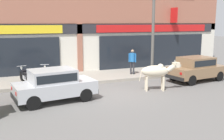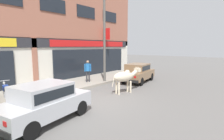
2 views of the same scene
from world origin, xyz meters
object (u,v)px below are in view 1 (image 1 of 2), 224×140
motorcycle_0 (25,76)px  motorcycle_1 (44,75)px  pedestrian (132,59)px  cow (157,71)px  car_1 (196,68)px  car_0 (54,84)px  utility_pole (153,26)px

motorcycle_0 → motorcycle_1: 1.02m
motorcycle_1 → pedestrian: pedestrian is taller
cow → motorcycle_1: bearing=145.6°
motorcycle_0 → pedestrian: 6.62m
car_1 → motorcycle_0: 9.96m
pedestrian → motorcycle_1: bearing=179.7°
car_0 → cow: bearing=-0.5°
cow → motorcycle_1: (-5.24, 3.58, -0.44)m
cow → motorcycle_1: size_ratio=1.16×
car_1 → motorcycle_0: bearing=165.4°
motorcycle_1 → cow: bearing=-34.4°
utility_pole → motorcycle_1: bearing=173.0°
motorcycle_0 → utility_pole: 8.11m
cow → motorcycle_0: size_ratio=1.16×
car_0 → motorcycle_1: (-0.01, 3.54, -0.25)m
cow → pedestrian: 3.57m
cow → car_1: cow is taller
car_0 → motorcycle_0: size_ratio=2.10×
cow → car_0: bearing=179.5°
motorcycle_1 → car_1: bearing=-16.4°
car_0 → car_1: bearing=6.6°
cow → pedestrian: pedestrian is taller
cow → motorcycle_1: 6.36m
car_1 → utility_pole: bearing=139.7°
car_1 → utility_pole: utility_pole is taller
cow → motorcycle_0: cow is taller
car_0 → motorcycle_1: car_0 is taller
motorcycle_1 → pedestrian: 5.61m
motorcycle_1 → motorcycle_0: bearing=-178.5°
pedestrian → utility_pole: size_ratio=0.26×
pedestrian → car_1: bearing=-39.5°
motorcycle_1 → pedestrian: size_ratio=1.11×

